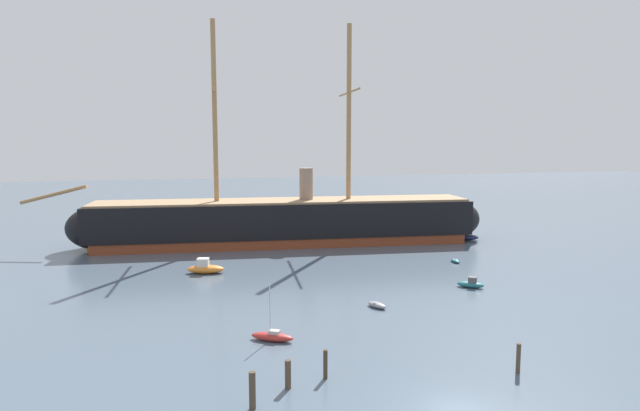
{
  "coord_description": "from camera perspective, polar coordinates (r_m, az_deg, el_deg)",
  "views": [
    {
      "loc": [
        -15.7,
        -28.24,
        16.28
      ],
      "look_at": [
        0.57,
        36.16,
        8.12
      ],
      "focal_mm": 30.65,
      "sensor_mm": 36.0,
      "label": 1
    }
  ],
  "objects": [
    {
      "name": "motorboat_mid_right",
      "position": [
        62.8,
        15.47,
        -7.88
      ],
      "size": [
        3.04,
        2.7,
        1.21
      ],
      "color": "#236670",
      "rests_on": "ground"
    },
    {
      "name": "motorboat_far_right",
      "position": [
        91.28,
        15.04,
        -3.16
      ],
      "size": [
        4.1,
        2.75,
        1.59
      ],
      "color": "#1E284C",
      "rests_on": "ground"
    },
    {
      "name": "mooring_piling_right_pair",
      "position": [
        34.99,
        -7.08,
        -18.62
      ],
      "size": [
        0.41,
        0.41,
        2.36
      ],
      "primitive_type": "cylinder",
      "color": "#4C3D2D",
      "rests_on": "ground"
    },
    {
      "name": "motorboat_far_left",
      "position": [
        86.99,
        -22.46,
        -3.9
      ],
      "size": [
        2.97,
        4.61,
        1.8
      ],
      "color": "gold",
      "rests_on": "ground"
    },
    {
      "name": "dinghy_alongside_stern",
      "position": [
        74.63,
        13.95,
        -5.63
      ],
      "size": [
        0.87,
        1.94,
        0.45
      ],
      "color": "#236670",
      "rests_on": "ground"
    },
    {
      "name": "dinghy_distant_centre",
      "position": [
        94.5,
        -3.25,
        -2.73
      ],
      "size": [
        2.85,
        1.72,
        0.63
      ],
      "color": "#7FB2D6",
      "rests_on": "ground"
    },
    {
      "name": "ground_plane",
      "position": [
        36.18,
        14.13,
        -19.96
      ],
      "size": [
        400.0,
        400.0,
        0.0
      ],
      "primitive_type": "plane",
      "color": "#4C5B6B"
    },
    {
      "name": "mooring_piling_nearest",
      "position": [
        41.84,
        20.0,
        -14.77
      ],
      "size": [
        0.3,
        0.3,
        2.13
      ],
      "primitive_type": "cylinder",
      "color": "#4C3D2D",
      "rests_on": "ground"
    },
    {
      "name": "tall_ship",
      "position": [
        84.45,
        -3.78,
        -1.65
      ],
      "size": [
        69.72,
        15.6,
        33.53
      ],
      "color": "brown",
      "rests_on": "ground"
    },
    {
      "name": "mooring_piling_left_pair",
      "position": [
        38.67,
        0.57,
        -16.25
      ],
      "size": [
        0.3,
        0.3,
        2.03
      ],
      "primitive_type": "cylinder",
      "color": "#423323",
      "rests_on": "ground"
    },
    {
      "name": "dinghy_near_centre",
      "position": [
        54.01,
        5.97,
        -10.28
      ],
      "size": [
        1.85,
        2.43,
        0.53
      ],
      "color": "gray",
      "rests_on": "ground"
    },
    {
      "name": "mooring_piling_midwater",
      "position": [
        37.41,
        -3.37,
        -17.18
      ],
      "size": [
        0.41,
        0.41,
        1.93
      ],
      "primitive_type": "cylinder",
      "color": "#4C3D2D",
      "rests_on": "ground"
    },
    {
      "name": "motorboat_alongside_bow",
      "position": [
        68.14,
        -11.89,
        -6.41
      ],
      "size": [
        4.74,
        2.78,
        1.86
      ],
      "color": "orange",
      "rests_on": "ground"
    },
    {
      "name": "sailboat_foreground_left",
      "position": [
        45.57,
        -5.0,
        -13.43
      ],
      "size": [
        3.64,
        2.68,
        4.65
      ],
      "color": "#B22D28",
      "rests_on": "ground"
    }
  ]
}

